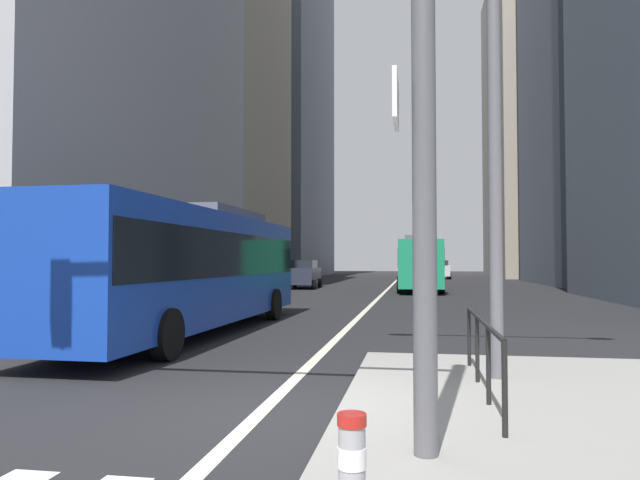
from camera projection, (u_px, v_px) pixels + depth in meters
The scene contains 16 objects.
ground_plane at pixel (375, 302), 27.09m from camera, with size 160.00×160.00×0.00m, color black.
lane_centre_line at pixel (386, 291), 36.95m from camera, with size 0.20×80.00×0.01m, color beige.
office_tower_left_mid at pixel (206, 75), 50.36m from camera, with size 11.33×17.33×36.05m, color gray.
office_tower_left_far at pixel (276, 101), 75.31m from camera, with size 11.77×25.10×45.15m, color slate.
office_tower_right_mid at pixel (601, 66), 47.74m from camera, with size 10.47×16.39×35.78m, color slate.
office_tower_right_far at pixel (544, 124), 69.23m from camera, with size 12.15×19.99×36.42m, color gray.
city_bus_blue_oncoming at pixel (191, 263), 15.20m from camera, with size 2.87×12.21×3.40m.
sedan_white_oncoming at pixel (39, 299), 13.97m from camera, with size 2.13×4.34×1.94m.
city_bus_red_receding at pixel (419, 262), 37.14m from camera, with size 2.86×11.40×3.40m.
car_oncoming_mid at pixel (304, 274), 40.07m from camera, with size 2.14×4.57×1.94m.
car_receding_near at pixel (426, 270), 58.09m from camera, with size 2.09×4.49×1.94m.
car_receding_far at pixel (440, 269), 61.09m from camera, with size 2.10×4.52×1.94m.
traffic_signal_gantry at pixel (208, 36), 5.72m from camera, with size 6.25×0.65×6.00m.
street_lamp_post at pixel (494, 40), 8.87m from camera, with size 5.50×0.32×8.00m.
bollard_left at pixel (352, 464), 3.81m from camera, with size 0.20×0.20×0.75m.
pedestrian_railing at pixel (482, 338), 7.78m from camera, with size 0.06×4.06×0.98m.
Camera 1 is at (1.94, -7.23, 1.91)m, focal length 32.65 mm.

